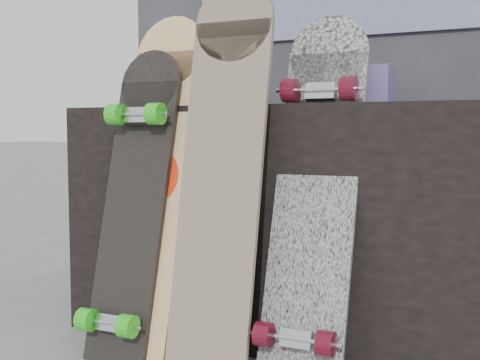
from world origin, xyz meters
The scene contains 9 objects.
vendor_table centered at (0.00, 0.50, 0.40)m, with size 1.60×0.60×0.80m, color black.
booth centered at (0.00, 1.35, 1.10)m, with size 2.40×0.22×2.20m.
merch_box_purple centered at (-0.58, 0.63, 0.85)m, with size 0.18×0.12×0.10m, color #503267.
merch_box_small centered at (0.24, 0.41, 0.86)m, with size 0.14×0.14×0.12m, color #503267.
merch_box_flat centered at (0.06, 0.61, 0.83)m, with size 0.22×0.10×0.06m, color #D1B78C.
longboard_geisha centered at (-0.40, 0.15, 0.59)m, with size 0.25×0.32×1.11m.
longboard_celtic centered at (-0.13, 0.09, 0.63)m, with size 0.26×0.25×1.18m.
longboard_cascadia centered at (0.13, 0.19, 0.56)m, with size 0.25×0.38×1.08m.
skateboard_dark centered at (-0.44, 0.09, 0.51)m, with size 0.22×0.33×0.99m.
Camera 1 is at (0.66, -1.50, 0.72)m, focal length 45.00 mm.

